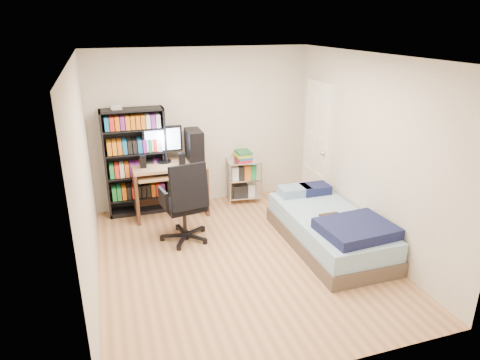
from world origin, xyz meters
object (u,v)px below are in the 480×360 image
object	(u,v)px
media_shelf	(136,161)
bed	(330,229)
office_chair	(186,216)
computer_desk	(176,167)

from	to	relation	value
media_shelf	bed	bearing A→B (deg)	-39.34
office_chair	bed	world-z (taller)	office_chair
office_chair	bed	distance (m)	1.95
office_chair	media_shelf	bearing A→B (deg)	105.10
media_shelf	office_chair	size ratio (longest dim) A/B	1.49
media_shelf	computer_desk	size ratio (longest dim) A/B	1.25
computer_desk	bed	xyz separation A→B (m)	(1.74, -1.75, -0.49)
media_shelf	bed	size ratio (longest dim) A/B	0.86
media_shelf	bed	world-z (taller)	media_shelf
media_shelf	computer_desk	xyz separation A→B (m)	(0.58, -0.16, -0.11)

